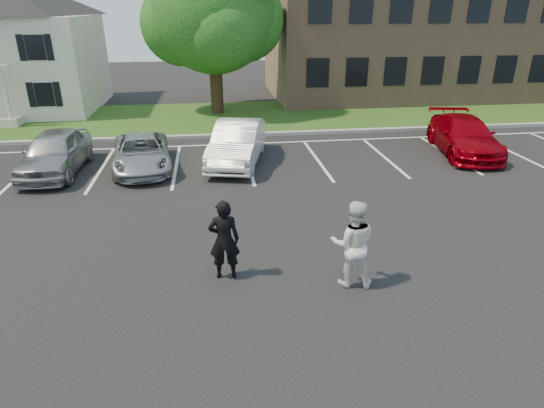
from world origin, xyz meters
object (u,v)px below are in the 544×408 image
at_px(man_black_suit, 224,240).
at_px(car_red_compact, 464,136).
at_px(tree, 215,13).
at_px(man_white_shirt, 353,244).
at_px(office_building, 435,31).
at_px(car_silver_minivan, 142,153).
at_px(car_white_sedan, 237,143).
at_px(car_silver_west, 55,152).

xyz_separation_m(man_black_suit, car_red_compact, (10.25, 8.24, -0.21)).
height_order(tree, man_black_suit, tree).
bearing_deg(man_black_suit, man_white_shirt, 168.52).
xyz_separation_m(tree, man_black_suit, (-0.36, -17.43, -4.41)).
height_order(office_building, car_silver_minivan, office_building).
xyz_separation_m(tree, car_red_compact, (9.89, -9.19, -4.62)).
height_order(tree, car_white_sedan, tree).
distance_m(man_black_suit, car_silver_west, 9.90).
bearing_deg(man_black_suit, car_white_sedan, -93.74).
bearing_deg(tree, office_building, 17.53).
height_order(tree, car_red_compact, tree).
distance_m(office_building, car_red_compact, 15.14).
height_order(office_building, man_black_suit, office_building).
height_order(man_black_suit, car_silver_west, man_black_suit).
relative_size(office_building, man_black_suit, 11.88).
bearing_deg(car_white_sedan, car_red_compact, 13.25).
relative_size(man_black_suit, man_white_shirt, 0.95).
height_order(man_white_shirt, car_silver_minivan, man_white_shirt).
xyz_separation_m(man_white_shirt, car_red_compact, (7.52, 8.89, -0.26)).
height_order(man_black_suit, car_white_sedan, man_black_suit).
distance_m(tree, car_silver_west, 12.21).
relative_size(tree, man_white_shirt, 4.42).
bearing_deg(man_white_shirt, car_white_sedan, -65.29).
distance_m(car_white_sedan, car_red_compact, 9.42).
distance_m(office_building, man_black_suit, 27.04).
bearing_deg(car_silver_minivan, man_black_suit, -77.78).
distance_m(tree, car_red_compact, 14.27).
height_order(office_building, car_white_sedan, office_building).
bearing_deg(man_white_shirt, car_silver_west, -32.48).
bearing_deg(car_white_sedan, car_silver_minivan, -162.63).
xyz_separation_m(office_building, man_black_suit, (-15.22, -22.12, -3.22)).
bearing_deg(car_red_compact, man_black_suit, -130.83).
bearing_deg(tree, man_black_suit, -91.18).
relative_size(office_building, man_white_shirt, 11.26).
bearing_deg(car_silver_minivan, tree, 64.40).
xyz_separation_m(man_black_suit, car_silver_minivan, (-2.80, 7.99, -0.33)).
distance_m(tree, man_black_suit, 17.98).
distance_m(man_white_shirt, car_white_sedan, 9.10).
bearing_deg(man_white_shirt, car_silver_minivan, -44.77).
distance_m(car_silver_west, car_white_sedan, 6.70).
bearing_deg(car_red_compact, tree, 147.47).
relative_size(office_building, car_red_compact, 4.43).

